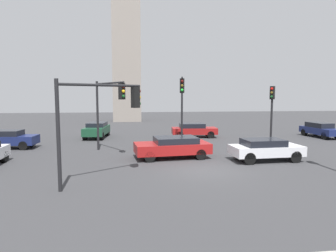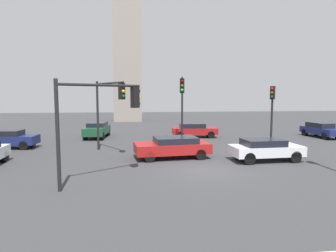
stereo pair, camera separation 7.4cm
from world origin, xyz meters
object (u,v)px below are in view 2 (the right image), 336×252
at_px(car_3, 173,146).
at_px(car_4, 265,149).
at_px(traffic_light_2, 182,96).
at_px(car_5, 194,130).
at_px(traffic_light_1, 109,101).
at_px(car_1, 321,130).
at_px(car_6, 97,129).
at_px(traffic_light_4, 272,104).
at_px(traffic_light_3, 101,109).
at_px(car_0, 8,139).

height_order(car_3, car_4, car_3).
distance_m(traffic_light_2, car_5, 6.03).
bearing_deg(traffic_light_2, car_3, -7.60).
height_order(traffic_light_1, car_5, traffic_light_1).
bearing_deg(car_1, car_6, -102.38).
distance_m(traffic_light_1, traffic_light_4, 12.25).
bearing_deg(car_5, traffic_light_2, -108.48).
distance_m(car_1, car_6, 20.77).
distance_m(traffic_light_3, car_0, 12.63).
distance_m(car_0, car_3, 12.56).
distance_m(traffic_light_3, traffic_light_4, 14.56).
xyz_separation_m(car_4, car_5, (-2.23, 10.35, -0.02)).
distance_m(traffic_light_2, traffic_light_4, 6.92).
height_order(traffic_light_1, traffic_light_4, traffic_light_1).
distance_m(traffic_light_2, car_3, 5.28).
relative_size(car_0, car_4, 0.96).
relative_size(traffic_light_2, car_5, 1.25).
bearing_deg(car_5, car_3, -106.32).
relative_size(car_3, car_5, 1.14).
relative_size(traffic_light_1, car_3, 1.02).
xyz_separation_m(traffic_light_1, car_0, (-7.62, 2.89, -2.83)).
bearing_deg(traffic_light_1, car_0, -141.88).
height_order(traffic_light_1, traffic_light_3, traffic_light_1).
bearing_deg(traffic_light_3, traffic_light_2, 26.06).
bearing_deg(car_5, car_1, -3.28).
xyz_separation_m(traffic_light_3, car_1, (18.74, 12.34, -2.61)).
xyz_separation_m(car_5, car_6, (-8.93, 0.78, 0.06)).
bearing_deg(traffic_light_3, traffic_light_4, 0.55).
height_order(traffic_light_4, car_4, traffic_light_4).
relative_size(traffic_light_3, car_1, 1.11).
bearing_deg(car_4, car_3, 161.34).
distance_m(traffic_light_3, car_5, 15.62).
bearing_deg(car_1, traffic_light_2, -82.44).
relative_size(traffic_light_3, car_6, 1.09).
xyz_separation_m(traffic_light_1, car_4, (9.42, -3.34, -2.84)).
bearing_deg(traffic_light_1, traffic_light_2, 81.84).
xyz_separation_m(traffic_light_1, traffic_light_4, (12.14, 1.61, -0.33)).
bearing_deg(car_6, car_3, 37.05).
bearing_deg(traffic_light_1, car_5, 103.15).
height_order(traffic_light_2, car_0, traffic_light_2).
relative_size(traffic_light_2, car_4, 1.23).
bearing_deg(car_4, car_0, 156.93).
height_order(car_4, car_6, car_6).
bearing_deg(car_4, traffic_light_3, -163.06).
bearing_deg(traffic_light_4, traffic_light_3, -14.73).
bearing_deg(car_0, car_4, -16.01).
relative_size(traffic_light_2, traffic_light_3, 1.15).
relative_size(car_1, car_5, 0.98).
distance_m(traffic_light_4, car_0, 19.96).
relative_size(traffic_light_2, car_1, 1.27).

